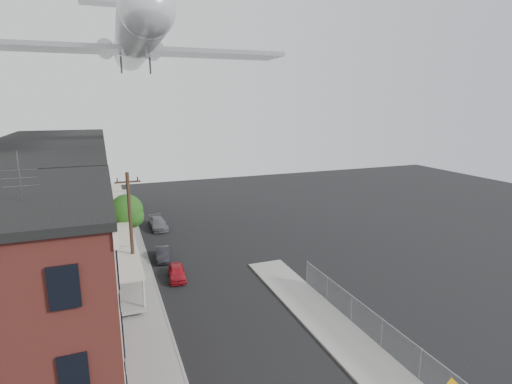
{
  "coord_description": "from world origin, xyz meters",
  "views": [
    {
      "loc": [
        -7.07,
        -11.53,
        13.85
      ],
      "look_at": [
        0.22,
        7.42,
        9.3
      ],
      "focal_mm": 28.0,
      "sensor_mm": 36.0,
      "label": 1
    }
  ],
  "objects_px": {
    "car_mid": "(163,254)",
    "car_far": "(158,223)",
    "airplane": "(135,41)",
    "car_near": "(177,272)",
    "street_tree": "(128,212)",
    "utility_pole": "(131,230)"
  },
  "relations": [
    {
      "from": "car_mid",
      "to": "car_far",
      "type": "xyz_separation_m",
      "value": [
        0.83,
        9.44,
        0.08
      ]
    },
    {
      "from": "street_tree",
      "to": "car_mid",
      "type": "distance_m",
      "value": 6.17
    },
    {
      "from": "utility_pole",
      "to": "car_mid",
      "type": "xyz_separation_m",
      "value": [
        2.82,
        5.08,
        -4.13
      ]
    },
    {
      "from": "car_near",
      "to": "car_far",
      "type": "bearing_deg",
      "value": 94.1
    },
    {
      "from": "car_near",
      "to": "car_mid",
      "type": "bearing_deg",
      "value": 101.56
    },
    {
      "from": "car_mid",
      "to": "utility_pole",
      "type": "bearing_deg",
      "value": -113.34
    },
    {
      "from": "car_near",
      "to": "car_mid",
      "type": "relative_size",
      "value": 0.98
    },
    {
      "from": "utility_pole",
      "to": "car_near",
      "type": "distance_m",
      "value": 5.31
    },
    {
      "from": "street_tree",
      "to": "car_near",
      "type": "height_order",
      "value": "street_tree"
    },
    {
      "from": "airplane",
      "to": "street_tree",
      "type": "bearing_deg",
      "value": 154.84
    },
    {
      "from": "car_mid",
      "to": "car_far",
      "type": "relative_size",
      "value": 0.77
    },
    {
      "from": "car_mid",
      "to": "airplane",
      "type": "height_order",
      "value": "airplane"
    },
    {
      "from": "street_tree",
      "to": "car_mid",
      "type": "bearing_deg",
      "value": -62.73
    },
    {
      "from": "car_near",
      "to": "car_mid",
      "type": "xyz_separation_m",
      "value": [
        -0.47,
        4.5,
        -0.01
      ]
    },
    {
      "from": "car_near",
      "to": "street_tree",
      "type": "bearing_deg",
      "value": 113.19
    },
    {
      "from": "car_far",
      "to": "street_tree",
      "type": "bearing_deg",
      "value": -128.36
    },
    {
      "from": "street_tree",
      "to": "car_mid",
      "type": "relative_size",
      "value": 1.57
    },
    {
      "from": "car_far",
      "to": "car_near",
      "type": "bearing_deg",
      "value": -93.98
    },
    {
      "from": "airplane",
      "to": "car_near",
      "type": "bearing_deg",
      "value": -80.78
    },
    {
      "from": "utility_pole",
      "to": "car_near",
      "type": "relative_size",
      "value": 2.78
    },
    {
      "from": "street_tree",
      "to": "car_near",
      "type": "distance_m",
      "value": 10.22
    },
    {
      "from": "utility_pole",
      "to": "airplane",
      "type": "distance_m",
      "value": 17.3
    }
  ]
}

